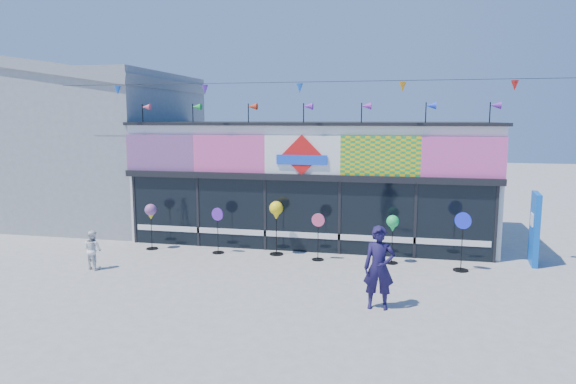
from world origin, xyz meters
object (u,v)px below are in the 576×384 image
(spinner_0, at_px, (151,213))
(spinner_2, at_px, (276,212))
(blue_sign, at_px, (535,229))
(child, at_px, (93,250))
(spinner_3, at_px, (318,235))
(spinner_4, at_px, (393,225))
(spinner_1, at_px, (218,229))
(spinner_5, at_px, (462,240))
(adult_man, at_px, (379,268))

(spinner_0, xyz_separation_m, spinner_2, (4.13, 0.21, 0.16))
(blue_sign, bearing_deg, child, -159.48)
(spinner_3, bearing_deg, spinner_4, 2.78)
(spinner_1, xyz_separation_m, spinner_5, (7.30, -0.35, 0.11))
(spinner_1, height_order, spinner_2, spinner_2)
(spinner_3, xyz_separation_m, spinner_4, (2.18, 0.11, 0.40))
(spinner_5, relative_size, adult_man, 0.88)
(blue_sign, distance_m, child, 12.71)
(child, bearing_deg, blue_sign, -148.21)
(spinner_3, xyz_separation_m, spinner_5, (4.09, -0.23, 0.12))
(blue_sign, xyz_separation_m, spinner_0, (-11.71, -0.81, 0.14))
(child, bearing_deg, spinner_1, -122.97)
(blue_sign, xyz_separation_m, spinner_4, (-4.04, -0.84, 0.10))
(adult_man, xyz_separation_m, child, (-8.02, 1.37, -0.38))
(spinner_0, relative_size, spinner_4, 1.03)
(spinner_3, xyz_separation_m, child, (-6.07, -2.27, -0.20))
(blue_sign, height_order, adult_man, blue_sign)
(spinner_2, xyz_separation_m, spinner_5, (5.45, -0.57, -0.48))
(blue_sign, height_order, child, blue_sign)
(spinner_5, bearing_deg, spinner_4, 169.90)
(spinner_5, bearing_deg, adult_man, -122.12)
(blue_sign, distance_m, adult_man, 6.26)
(blue_sign, distance_m, spinner_0, 11.74)
(spinner_0, xyz_separation_m, child, (-0.57, -2.40, -0.64))
(spinner_2, distance_m, spinner_4, 3.56)
(spinner_0, bearing_deg, spinner_4, -0.18)
(spinner_4, xyz_separation_m, spinner_5, (1.91, -0.34, -0.28))
(spinner_2, relative_size, spinner_4, 1.17)
(spinner_1, relative_size, spinner_5, 0.88)
(spinner_1, relative_size, child, 1.31)
(blue_sign, distance_m, spinner_5, 2.44)
(spinner_4, height_order, adult_man, adult_man)
(spinner_1, relative_size, adult_man, 0.77)
(spinner_3, bearing_deg, child, -159.48)
(blue_sign, relative_size, spinner_2, 1.24)
(spinner_5, distance_m, adult_man, 4.02)
(spinner_1, distance_m, spinner_3, 3.22)
(spinner_1, bearing_deg, spinner_5, -2.75)
(spinner_2, distance_m, spinner_5, 5.50)
(spinner_2, distance_m, child, 5.44)
(spinner_0, bearing_deg, adult_man, -26.82)
(blue_sign, height_order, spinner_5, blue_sign)
(spinner_4, bearing_deg, blue_sign, 11.70)
(spinner_4, bearing_deg, child, -163.92)
(spinner_3, bearing_deg, spinner_5, -3.28)
(spinner_1, height_order, spinner_5, spinner_5)
(spinner_1, bearing_deg, spinner_4, -0.11)
(spinner_2, bearing_deg, spinner_1, -173.24)
(spinner_1, xyz_separation_m, child, (-2.86, -2.39, -0.21))
(spinner_1, xyz_separation_m, spinner_2, (1.85, 0.22, 0.59))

